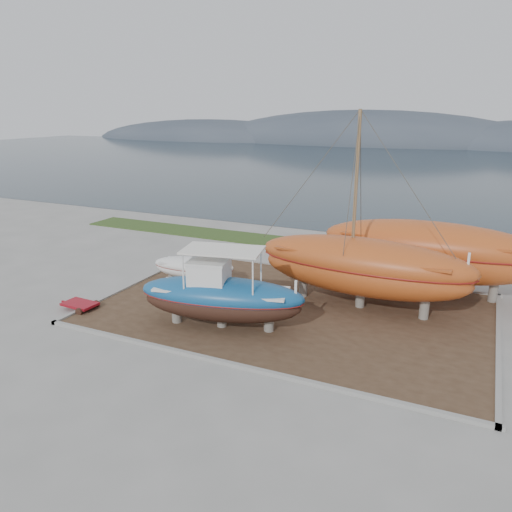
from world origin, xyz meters
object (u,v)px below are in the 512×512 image
at_px(red_trailer, 80,306).
at_px(blue_caique, 221,288).
at_px(white_dinghy, 194,271).
at_px(orange_bare_hull, 428,258).
at_px(orange_sailboat, 366,213).

bearing_deg(red_trailer, blue_caique, 11.36).
distance_m(blue_caique, white_dinghy, 6.17).
distance_m(white_dinghy, orange_bare_hull, 12.53).
relative_size(blue_caique, orange_bare_hull, 0.66).
xyz_separation_m(white_dinghy, orange_bare_hull, (11.83, 3.99, 1.13)).
height_order(blue_caique, white_dinghy, blue_caique).
height_order(orange_sailboat, red_trailer, orange_sailboat).
relative_size(white_dinghy, orange_sailboat, 0.45).
distance_m(orange_bare_hull, red_trailer, 17.74).
relative_size(orange_bare_hull, red_trailer, 4.58).
distance_m(white_dinghy, orange_sailboat, 10.01).
bearing_deg(red_trailer, white_dinghy, 63.68).
relative_size(blue_caique, white_dinghy, 1.59).
xyz_separation_m(white_dinghy, red_trailer, (-3.05, -5.52, -0.59)).
distance_m(blue_caique, orange_bare_hull, 11.35).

